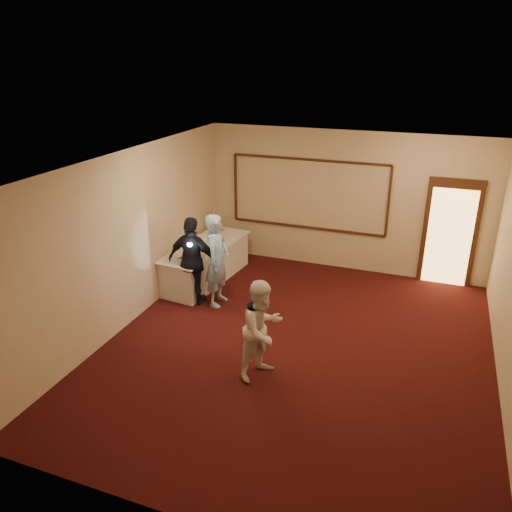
# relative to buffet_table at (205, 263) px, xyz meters

# --- Properties ---
(floor) EXTENTS (7.00, 7.00, 0.00)m
(floor) POSITION_rel_buffet_table_xyz_m (2.53, -1.85, -0.39)
(floor) COLOR black
(floor) RESTS_ON ground
(room_walls) EXTENTS (6.04, 7.04, 3.02)m
(room_walls) POSITION_rel_buffet_table_xyz_m (2.53, -1.85, 1.64)
(room_walls) COLOR beige
(room_walls) RESTS_ON floor
(wall_molding) EXTENTS (3.45, 0.04, 1.55)m
(wall_molding) POSITION_rel_buffet_table_xyz_m (1.73, 1.62, 1.21)
(wall_molding) COLOR #352010
(wall_molding) RESTS_ON room_walls
(doorway) EXTENTS (1.05, 0.07, 2.20)m
(doorway) POSITION_rel_buffet_table_xyz_m (4.68, 1.61, 0.69)
(doorway) COLOR #352010
(doorway) RESTS_ON floor
(buffet_table) EXTENTS (1.18, 2.49, 0.77)m
(buffet_table) POSITION_rel_buffet_table_xyz_m (0.00, 0.00, 0.00)
(buffet_table) COLOR white
(buffet_table) RESTS_ON floor
(pavlova_tray) EXTENTS (0.42, 0.54, 0.18)m
(pavlova_tray) POSITION_rel_buffet_table_xyz_m (0.10, -0.77, 0.46)
(pavlova_tray) COLOR #B1B3B8
(pavlova_tray) RESTS_ON buffet_table
(cupcake_stand) EXTENTS (0.32, 0.32, 0.48)m
(cupcake_stand) POSITION_rel_buffet_table_xyz_m (-0.16, 0.93, 0.55)
(cupcake_stand) COLOR #D1534C
(cupcake_stand) RESTS_ON buffet_table
(plate_stack_a) EXTENTS (0.20, 0.20, 0.17)m
(plate_stack_a) POSITION_rel_buffet_table_xyz_m (-0.08, 0.05, 0.47)
(plate_stack_a) COLOR white
(plate_stack_a) RESTS_ON buffet_table
(plate_stack_b) EXTENTS (0.20, 0.20, 0.17)m
(plate_stack_b) POSITION_rel_buffet_table_xyz_m (0.08, 0.27, 0.47)
(plate_stack_b) COLOR white
(plate_stack_b) RESTS_ON buffet_table
(tart) EXTENTS (0.28, 0.28, 0.06)m
(tart) POSITION_rel_buffet_table_xyz_m (0.15, -0.28, 0.41)
(tart) COLOR white
(tart) RESTS_ON buffet_table
(man) EXTENTS (0.44, 0.66, 1.77)m
(man) POSITION_rel_buffet_table_xyz_m (0.70, -0.87, 0.50)
(man) COLOR #90C4F5
(man) RESTS_ON floor
(woman) EXTENTS (0.84, 0.92, 1.52)m
(woman) POSITION_rel_buffet_table_xyz_m (2.25, -2.70, 0.37)
(woman) COLOR white
(woman) RESTS_ON floor
(guest) EXTENTS (1.00, 0.42, 1.71)m
(guest) POSITION_rel_buffet_table_xyz_m (0.27, -1.01, 0.47)
(guest) COLOR black
(guest) RESTS_ON floor
(camera_flash) EXTENTS (0.07, 0.05, 0.05)m
(camera_flash) POSITION_rel_buffet_table_xyz_m (0.35, -1.26, 0.90)
(camera_flash) COLOR white
(camera_flash) RESTS_ON guest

